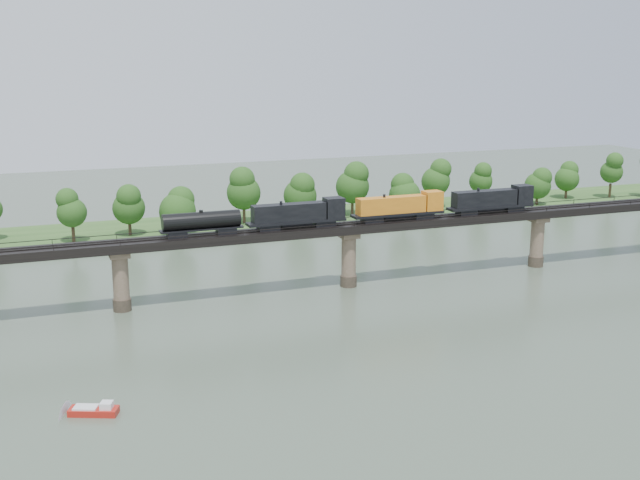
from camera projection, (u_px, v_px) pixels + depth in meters
name	position (u px, v px, depth m)	size (l,w,h in m)	color
ground	(427.00, 340.00, 117.25)	(400.00, 400.00, 0.00)	#3D4B3B
far_bank	(262.00, 223.00, 194.59)	(300.00, 24.00, 1.60)	#2E5321
bridge	(349.00, 257.00, 143.37)	(236.00, 30.00, 11.50)	#473A2D
bridge_superstructure	(349.00, 222.00, 141.92)	(220.00, 4.90, 0.75)	black
far_treeline	(233.00, 195.00, 185.88)	(289.06, 17.54, 13.60)	#382619
freight_train	(366.00, 210.00, 142.57)	(71.13, 2.77, 4.90)	black
motorboat	(94.00, 410.00, 93.17)	(5.98, 4.04, 1.58)	#AE1D13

